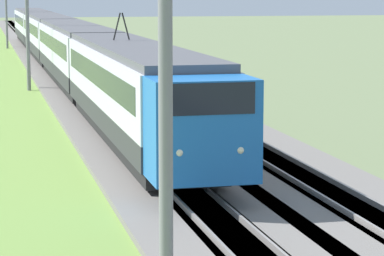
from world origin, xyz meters
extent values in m
cube|color=slate|center=(50.00, 0.00, 0.15)|extent=(240.00, 4.40, 0.30)
cube|color=slate|center=(50.00, -3.82, 0.15)|extent=(240.00, 4.40, 0.30)
cube|color=#4C4238|center=(50.00, 0.00, 0.15)|extent=(240.00, 1.57, 0.30)
cube|color=gray|center=(50.00, 0.53, 0.38)|extent=(240.00, 0.07, 0.15)
cube|color=gray|center=(50.00, -0.53, 0.38)|extent=(240.00, 0.07, 0.15)
cube|color=#4C4238|center=(50.00, -3.82, 0.15)|extent=(240.00, 1.57, 0.30)
cube|color=gray|center=(50.00, -3.29, 0.38)|extent=(240.00, 0.07, 0.15)
cube|color=gray|center=(50.00, -4.36, 0.38)|extent=(240.00, 0.07, 0.15)
cube|color=blue|center=(17.83, 0.00, 2.32)|extent=(1.87, 2.73, 2.64)
cube|color=black|center=(17.55, 0.00, 3.20)|extent=(1.34, 2.27, 0.79)
sphere|color=#F2EAC6|center=(16.95, 0.78, 1.89)|extent=(0.20, 0.20, 0.20)
sphere|color=#F2EAC6|center=(16.95, -0.78, 1.89)|extent=(0.20, 0.20, 0.20)
cube|color=#2D2D33|center=(28.29, 0.00, 1.37)|extent=(19.05, 2.84, 0.74)
cube|color=silver|center=(28.29, 0.00, 2.69)|extent=(19.05, 2.84, 1.90)
cube|color=black|center=(28.29, 0.00, 2.84)|extent=(17.53, 2.86, 0.80)
cube|color=#515156|center=(28.29, 0.00, 3.76)|extent=(19.05, 2.61, 0.25)
cube|color=black|center=(28.29, 0.00, 0.72)|extent=(18.10, 2.41, 0.55)
cylinder|color=black|center=(20.56, 0.53, 0.88)|extent=(0.86, 0.12, 0.86)
cylinder|color=black|center=(20.56, -0.53, 0.88)|extent=(0.86, 0.12, 0.86)
cube|color=#2D2D33|center=(48.87, 0.00, 1.37)|extent=(20.92, 2.84, 0.74)
cube|color=silver|center=(48.87, 0.00, 2.69)|extent=(20.92, 2.84, 1.90)
cube|color=black|center=(48.87, 0.00, 2.84)|extent=(19.24, 2.86, 0.80)
cube|color=#515156|center=(48.87, 0.00, 3.76)|extent=(20.92, 2.61, 0.25)
cube|color=black|center=(48.87, 0.00, 0.72)|extent=(19.87, 2.41, 0.55)
cube|color=#2D2D33|center=(70.39, 0.00, 1.37)|extent=(20.92, 2.84, 0.74)
cube|color=silver|center=(70.39, 0.00, 2.69)|extent=(20.92, 2.84, 1.90)
cube|color=black|center=(70.39, 0.00, 2.84)|extent=(19.24, 2.86, 0.80)
cube|color=#515156|center=(70.39, 0.00, 3.76)|extent=(20.92, 2.61, 0.25)
cube|color=black|center=(70.39, 0.00, 0.72)|extent=(19.87, 2.41, 0.55)
cube|color=#2D2D33|center=(91.91, 0.00, 1.37)|extent=(20.92, 2.84, 0.74)
cube|color=silver|center=(91.91, 0.00, 2.69)|extent=(20.92, 2.84, 1.90)
cube|color=black|center=(91.91, 0.00, 2.84)|extent=(19.24, 2.86, 0.80)
cube|color=#515156|center=(91.91, 0.00, 3.76)|extent=(20.92, 2.61, 0.25)
cube|color=black|center=(91.91, 0.00, 0.72)|extent=(19.87, 2.41, 0.55)
cylinder|color=black|center=(31.14, 0.17, 4.44)|extent=(0.06, 0.33, 1.08)
cylinder|color=black|center=(31.14, -0.17, 4.44)|extent=(0.06, 0.33, 1.08)
cube|color=black|center=(20.56, 0.00, 0.00)|extent=(0.10, 0.10, 0.00)
cylinder|color=slate|center=(8.86, 2.76, 4.16)|extent=(0.22, 0.22, 8.33)
cylinder|color=slate|center=(48.51, 2.76, 4.49)|extent=(0.22, 0.22, 8.97)
cylinder|color=slate|center=(88.16, 2.76, 4.41)|extent=(0.22, 0.22, 8.81)
camera|label=1|loc=(-4.52, 5.48, 5.83)|focal=85.00mm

